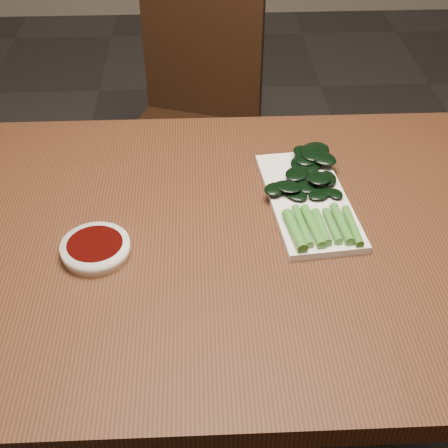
% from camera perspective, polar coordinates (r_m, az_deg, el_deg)
% --- Properties ---
extents(table, '(1.40, 0.80, 0.75)m').
position_cam_1_polar(table, '(1.15, 1.08, -3.38)').
color(table, '#462514').
rests_on(table, ground).
extents(chair_far, '(0.48, 0.48, 0.89)m').
position_cam_1_polar(chair_far, '(1.96, -2.82, 9.69)').
color(chair_far, black).
rests_on(chair_far, ground).
extents(sauce_bowl, '(0.12, 0.12, 0.02)m').
position_cam_1_polar(sauce_bowl, '(1.07, -11.66, -2.20)').
color(sauce_bowl, white).
rests_on(sauce_bowl, table).
extents(serving_plate, '(0.17, 0.32, 0.01)m').
position_cam_1_polar(serving_plate, '(1.17, 7.68, 2.17)').
color(serving_plate, white).
rests_on(serving_plate, table).
extents(gai_lan, '(0.17, 0.33, 0.02)m').
position_cam_1_polar(gai_lan, '(1.19, 8.05, 3.69)').
color(gai_lan, '#438C30').
rests_on(gai_lan, serving_plate).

